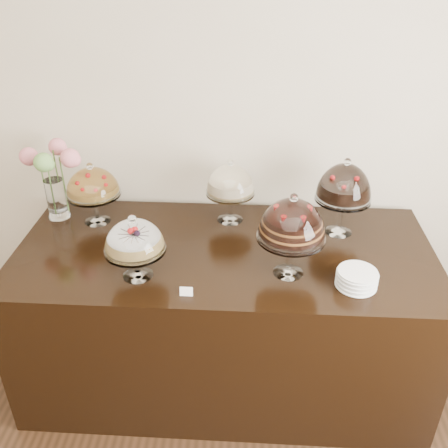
# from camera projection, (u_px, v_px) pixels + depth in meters

# --- Properties ---
(wall_back) EXTENTS (5.00, 0.04, 3.00)m
(wall_back) POSITION_uv_depth(u_px,v_px,m) (190.00, 105.00, 2.81)
(wall_back) COLOR beige
(wall_back) RESTS_ON ground
(display_counter) EXTENTS (2.20, 1.00, 0.90)m
(display_counter) POSITION_uv_depth(u_px,v_px,m) (225.00, 314.00, 2.86)
(display_counter) COLOR black
(display_counter) RESTS_ON ground
(cake_stand_sugar_sponge) EXTENTS (0.29, 0.29, 0.33)m
(cake_stand_sugar_sponge) POSITION_uv_depth(u_px,v_px,m) (134.00, 239.00, 2.32)
(cake_stand_sugar_sponge) COLOR white
(cake_stand_sugar_sponge) RESTS_ON display_counter
(cake_stand_choco_layer) EXTENTS (0.33, 0.33, 0.43)m
(cake_stand_choco_layer) POSITION_uv_depth(u_px,v_px,m) (292.00, 223.00, 2.30)
(cake_stand_choco_layer) COLOR white
(cake_stand_choco_layer) RESTS_ON display_counter
(cake_stand_cheesecake) EXTENTS (0.28, 0.28, 0.38)m
(cake_stand_cheesecake) POSITION_uv_depth(u_px,v_px,m) (230.00, 182.00, 2.78)
(cake_stand_cheesecake) COLOR white
(cake_stand_cheesecake) RESTS_ON display_counter
(cake_stand_dark_choco) EXTENTS (0.30, 0.30, 0.44)m
(cake_stand_dark_choco) POSITION_uv_depth(u_px,v_px,m) (344.00, 185.00, 2.64)
(cake_stand_dark_choco) COLOR white
(cake_stand_dark_choco) RESTS_ON display_counter
(cake_stand_fruit_tart) EXTENTS (0.31, 0.31, 0.36)m
(cake_stand_fruit_tart) POSITION_uv_depth(u_px,v_px,m) (92.00, 185.00, 2.76)
(cake_stand_fruit_tart) COLOR white
(cake_stand_fruit_tart) RESTS_ON display_counter
(flower_vase) EXTENTS (0.35, 0.28, 0.44)m
(flower_vase) POSITION_uv_depth(u_px,v_px,m) (53.00, 173.00, 2.79)
(flower_vase) COLOR white
(flower_vase) RESTS_ON display_counter
(plate_stack) EXTENTS (0.19, 0.19, 0.08)m
(plate_stack) POSITION_uv_depth(u_px,v_px,m) (357.00, 279.00, 2.33)
(plate_stack) COLOR white
(plate_stack) RESTS_ON display_counter
(price_card_left) EXTENTS (0.06, 0.02, 0.04)m
(price_card_left) POSITION_uv_depth(u_px,v_px,m) (186.00, 292.00, 2.28)
(price_card_left) COLOR white
(price_card_left) RESTS_ON display_counter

